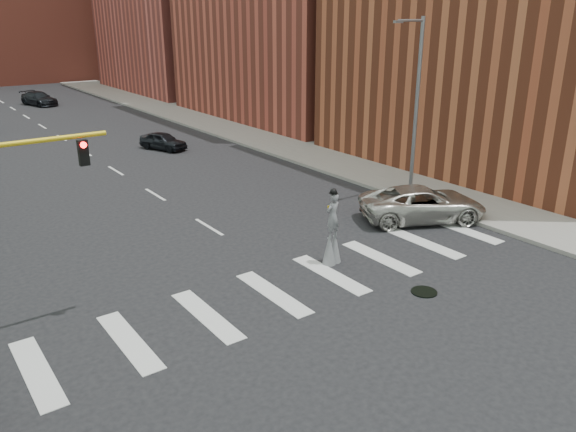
{
  "coord_description": "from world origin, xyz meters",
  "views": [
    {
      "loc": [
        -11.0,
        -13.31,
        9.05
      ],
      "look_at": [
        1.0,
        3.27,
        1.7
      ],
      "focal_mm": 35.0,
      "sensor_mm": 36.0,
      "label": 1
    }
  ],
  "objects": [
    {
      "name": "ground_plane",
      "position": [
        0.0,
        0.0,
        0.0
      ],
      "size": [
        160.0,
        160.0,
        0.0
      ],
      "primitive_type": "plane",
      "color": "black",
      "rests_on": "ground"
    },
    {
      "name": "manhole",
      "position": [
        3.0,
        -2.0,
        0.02
      ],
      "size": [
        0.9,
        0.9,
        0.04
      ],
      "primitive_type": "cylinder",
      "color": "black",
      "rests_on": "ground"
    },
    {
      "name": "car_far",
      "position": [
        2.8,
        50.7,
        0.71
      ],
      "size": [
        3.29,
        5.22,
        1.41
      ],
      "primitive_type": "imported",
      "rotation": [
        0.0,
        0.0,
        0.29
      ],
      "color": "black",
      "rests_on": "ground"
    },
    {
      "name": "stilt_performer",
      "position": [
        1.99,
        1.77,
        1.2
      ],
      "size": [
        0.83,
        0.58,
        3.01
      ],
      "rotation": [
        0.0,
        0.0,
        3.33
      ],
      "color": "#372416",
      "rests_on": "ground"
    },
    {
      "name": "car_near",
      "position": [
        4.82,
        23.68,
        0.62
      ],
      "size": [
        2.74,
        3.92,
        1.24
      ],
      "primitive_type": "imported",
      "rotation": [
        0.0,
        0.0,
        0.39
      ],
      "color": "black",
      "rests_on": "ground"
    },
    {
      "name": "building_backdrop",
      "position": [
        6.0,
        78.0,
        9.0
      ],
      "size": [
        26.0,
        14.0,
        18.0
      ],
      "primitive_type": "cube",
      "color": "#A54534",
      "rests_on": "ground"
    },
    {
      "name": "suv_crossing",
      "position": [
        8.52,
        3.0,
        0.8
      ],
      "size": [
        6.35,
        5.01,
        1.6
      ],
      "primitive_type": "imported",
      "rotation": [
        0.0,
        0.0,
        1.09
      ],
      "color": "#B9B7AF",
      "rests_on": "ground"
    },
    {
      "name": "streetlight",
      "position": [
        10.9,
        6.0,
        4.9
      ],
      "size": [
        2.05,
        0.2,
        9.0
      ],
      "color": "slate",
      "rests_on": "ground"
    },
    {
      "name": "building_far",
      "position": [
        22.0,
        54.0,
        10.0
      ],
      "size": [
        16.0,
        22.0,
        20.0
      ],
      "primitive_type": "cube",
      "color": "#B44D42",
      "rests_on": "ground"
    },
    {
      "name": "sidewalk_right",
      "position": [
        12.5,
        25.0,
        0.09
      ],
      "size": [
        5.0,
        90.0,
        0.18
      ],
      "primitive_type": "cube",
      "color": "gray",
      "rests_on": "ground"
    }
  ]
}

